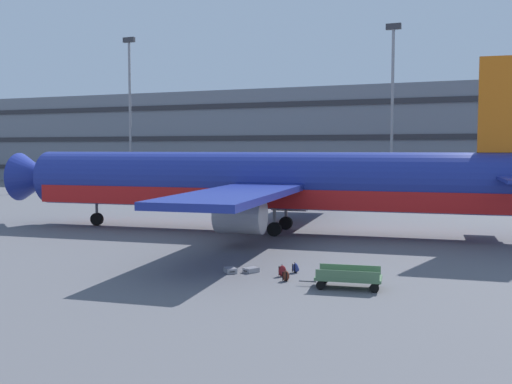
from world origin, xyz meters
name	(u,v)px	position (x,y,z in m)	size (l,w,h in m)	color
ground_plane	(282,231)	(0.00, 0.00, 0.00)	(600.00, 600.00, 0.00)	#5B5B60
terminal_structure	(398,138)	(0.00, 49.14, 6.99)	(163.50, 15.14, 13.99)	slate
airliner	(267,183)	(-0.69, -1.02, 3.24)	(38.60, 31.24, 10.93)	navy
light_mast_far_left	(130,101)	(-36.16, 35.73, 12.36)	(1.80, 0.50, 21.35)	gray
light_mast_left	(392,96)	(1.27, 35.73, 11.87)	(1.80, 0.50, 20.40)	gray
suitcase_black	(251,270)	(3.21, -13.16, 0.11)	(0.70, 0.78, 0.21)	gray
suitcase_large	(230,270)	(2.38, -13.59, 0.11)	(0.79, 0.81, 0.22)	gray
backpack_upright	(286,276)	(5.25, -14.22, 0.21)	(0.35, 0.32, 0.49)	#592619
backpack_small	(282,271)	(4.80, -13.42, 0.23)	(0.39, 0.43, 0.53)	maroon
backpack_teal	(296,268)	(5.10, -12.48, 0.21)	(0.41, 0.40, 0.48)	navy
baggage_cart	(348,277)	(7.96, -14.46, 0.43)	(3.36, 1.67, 0.82)	#4C724C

